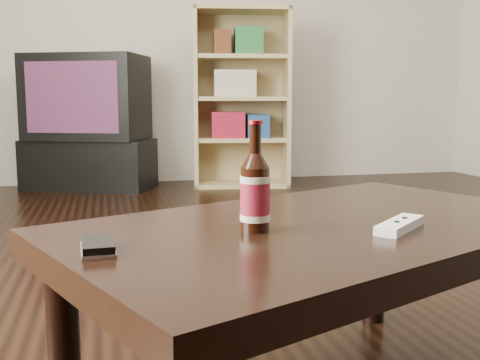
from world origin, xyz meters
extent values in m
cube|color=black|center=(0.00, 0.00, -0.01)|extent=(5.00, 6.00, 0.01)
cube|color=#BDB4A4|center=(0.00, 3.01, 1.35)|extent=(5.00, 0.02, 2.70)
cube|color=black|center=(-0.87, 2.74, 0.19)|extent=(1.05, 0.80, 0.38)
cube|color=black|center=(-0.87, 2.74, 0.70)|extent=(0.99, 0.82, 0.64)
cube|color=maroon|center=(-0.97, 2.49, 0.70)|extent=(0.65, 0.27, 0.51)
cube|color=tan|center=(-0.05, 2.63, 0.69)|extent=(0.09, 0.34, 1.37)
cube|color=tan|center=(0.64, 2.52, 0.69)|extent=(0.09, 0.34, 1.37)
cube|color=tan|center=(0.29, 2.58, 1.36)|extent=(0.79, 0.46, 0.03)
cube|color=tan|center=(0.29, 2.58, 0.02)|extent=(0.79, 0.46, 0.03)
cube|color=tan|center=(0.32, 2.73, 0.69)|extent=(0.73, 0.15, 1.37)
cube|color=tan|center=(0.29, 2.58, 0.37)|extent=(0.72, 0.41, 0.03)
cube|color=tan|center=(0.29, 2.58, 0.69)|extent=(0.72, 0.41, 0.03)
cube|color=tan|center=(0.29, 2.58, 1.00)|extent=(0.72, 0.41, 0.03)
cube|color=maroon|center=(0.19, 2.57, 0.49)|extent=(0.29, 0.25, 0.20)
cube|color=navy|center=(0.42, 2.53, 0.48)|extent=(0.20, 0.24, 0.18)
cube|color=#BCB3A5|center=(0.24, 2.56, 0.80)|extent=(0.35, 0.26, 0.20)
cube|color=#21632F|center=(0.34, 2.55, 1.12)|extent=(0.24, 0.24, 0.20)
cube|color=#522814|center=(0.14, 2.58, 1.11)|extent=(0.16, 0.23, 0.18)
cube|color=black|center=(-0.31, -0.63, 0.38)|extent=(1.26, 1.02, 0.05)
cylinder|color=black|center=(-0.84, -0.59, 0.18)|extent=(0.08, 0.08, 0.36)
cylinder|color=black|center=(0.03, -0.21, 0.18)|extent=(0.08, 0.08, 0.36)
cylinder|color=black|center=(-0.47, -0.68, 0.47)|extent=(0.07, 0.07, 0.12)
cylinder|color=maroon|center=(-0.47, -0.68, 0.48)|extent=(0.07, 0.07, 0.08)
cylinder|color=#BFBA9D|center=(-0.47, -0.68, 0.51)|extent=(0.08, 0.08, 0.01)
cylinder|color=#BFBA9D|center=(-0.47, -0.68, 0.44)|extent=(0.08, 0.08, 0.01)
cone|color=black|center=(-0.47, -0.68, 0.55)|extent=(0.07, 0.07, 0.03)
cylinder|color=black|center=(-0.47, -0.68, 0.59)|extent=(0.03, 0.03, 0.06)
cylinder|color=maroon|center=(-0.47, -0.68, 0.62)|extent=(0.04, 0.04, 0.01)
cube|color=silver|center=(-0.77, -0.77, 0.42)|extent=(0.06, 0.11, 0.01)
cube|color=black|center=(-0.77, -0.77, 0.42)|extent=(0.06, 0.11, 0.02)
cylinder|color=silver|center=(-0.76, -0.80, 0.43)|extent=(0.02, 0.02, 0.00)
cube|color=silver|center=(-0.19, -0.74, 0.42)|extent=(0.15, 0.14, 0.02)
cylinder|color=black|center=(-0.17, -0.72, 0.43)|extent=(0.02, 0.02, 0.00)
cylinder|color=black|center=(-0.20, -0.75, 0.43)|extent=(0.02, 0.02, 0.00)
camera|label=1|loc=(-0.75, -1.71, 0.66)|focal=42.00mm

